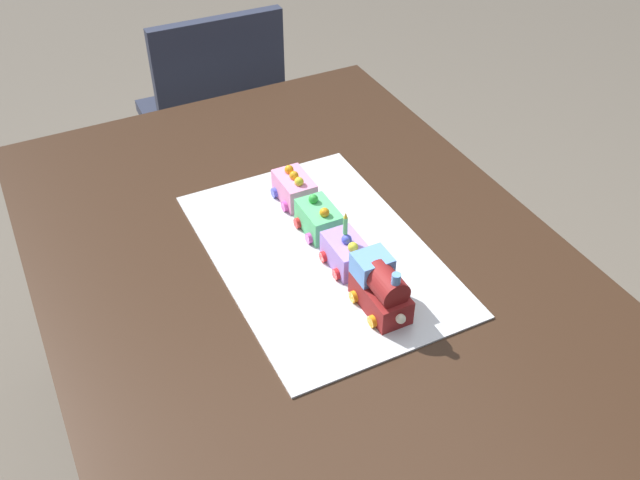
{
  "coord_description": "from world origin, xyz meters",
  "views": [
    {
      "loc": [
        -0.95,
        0.44,
        1.67
      ],
      "look_at": [
        0.01,
        -0.04,
        0.77
      ],
      "focal_mm": 40.14,
      "sensor_mm": 36.0,
      "label": 1
    }
  ],
  "objects": [
    {
      "name": "cake_car_caboose_lavender",
      "position": [
        -0.05,
        -0.06,
        0.77
      ],
      "size": [
        0.1,
        0.08,
        0.07
      ],
      "color": "#AD84E0",
      "rests_on": "cake_board"
    },
    {
      "name": "cake_car_tanker_mint_green",
      "position": [
        0.07,
        -0.06,
        0.77
      ],
      "size": [
        0.1,
        0.08,
        0.07
      ],
      "color": "#59CC7A",
      "rests_on": "cake_board"
    },
    {
      "name": "chair",
      "position": [
        1.03,
        -0.16,
        0.47
      ],
      "size": [
        0.41,
        0.41,
        0.86
      ],
      "rotation": [
        0.0,
        0.0,
        1.55
      ],
      "color": "#2D3347",
      "rests_on": "ground"
    },
    {
      "name": "cake_board",
      "position": [
        0.01,
        -0.04,
        0.74
      ],
      "size": [
        0.6,
        0.4,
        0.0
      ],
      "primitive_type": "cube",
      "color": "silver",
      "rests_on": "dining_table"
    },
    {
      "name": "cake_car_hopper_bubblegum",
      "position": [
        0.19,
        -0.06,
        0.77
      ],
      "size": [
        0.1,
        0.08,
        0.07
      ],
      "color": "pink",
      "rests_on": "cake_board"
    },
    {
      "name": "birthday_candle",
      "position": [
        -0.04,
        -0.06,
        0.84
      ],
      "size": [
        0.01,
        0.01,
        0.05
      ],
      "color": "#66D872",
      "rests_on": "cake_car_caboose_lavender"
    },
    {
      "name": "dining_table",
      "position": [
        0.0,
        0.0,
        0.63
      ],
      "size": [
        1.4,
        1.0,
        0.74
      ],
      "color": "#382316",
      "rests_on": "ground"
    },
    {
      "name": "cake_locomotive",
      "position": [
        -0.18,
        -0.06,
        0.79
      ],
      "size": [
        0.14,
        0.08,
        0.12
      ],
      "color": "maroon",
      "rests_on": "cake_board"
    },
    {
      "name": "ground_plane",
      "position": [
        0.0,
        0.0,
        0.0
      ],
      "size": [
        8.0,
        8.0,
        0.0
      ],
      "primitive_type": "plane",
      "color": "#6B6054"
    }
  ]
}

